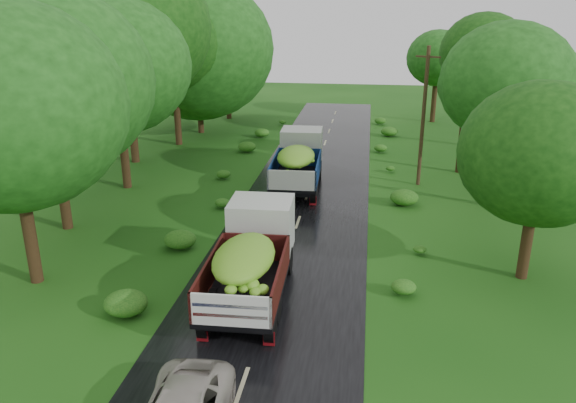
# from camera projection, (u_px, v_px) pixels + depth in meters

# --- Properties ---
(ground) EXTENTS (120.00, 120.00, 0.00)m
(ground) POSITION_uv_depth(u_px,v_px,m) (242.00, 386.00, 15.08)
(ground) COLOR #15470F
(ground) RESTS_ON ground
(road) EXTENTS (6.50, 80.00, 0.02)m
(road) POSITION_uv_depth(u_px,v_px,m) (273.00, 295.00, 19.74)
(road) COLOR black
(road) RESTS_ON ground
(road_lines) EXTENTS (0.12, 69.60, 0.00)m
(road_lines) POSITION_uv_depth(u_px,v_px,m) (277.00, 282.00, 20.67)
(road_lines) COLOR #BFB78C
(road_lines) RESTS_ON road
(truck_near) EXTENTS (2.55, 6.77, 2.82)m
(truck_near) POSITION_uv_depth(u_px,v_px,m) (252.00, 253.00, 19.26)
(truck_near) COLOR black
(truck_near) RESTS_ON ground
(truck_far) EXTENTS (2.60, 6.83, 2.84)m
(truck_far) POSITION_uv_depth(u_px,v_px,m) (299.00, 159.00, 30.88)
(truck_far) COLOR black
(truck_far) RESTS_ON ground
(utility_pole) EXTENTS (1.26, 0.61, 7.62)m
(utility_pole) POSITION_uv_depth(u_px,v_px,m) (423.00, 116.00, 30.47)
(utility_pole) COLOR #382616
(utility_pole) RESTS_ON ground
(trees_left) EXTENTS (7.20, 35.12, 10.39)m
(trees_left) POSITION_uv_depth(u_px,v_px,m) (150.00, 54.00, 33.85)
(trees_left) COLOR black
(trees_left) RESTS_ON ground
(trees_right) EXTENTS (5.40, 32.64, 8.07)m
(trees_right) POSITION_uv_depth(u_px,v_px,m) (481.00, 79.00, 32.17)
(trees_right) COLOR black
(trees_right) RESTS_ON ground
(shrubs) EXTENTS (11.90, 44.00, 0.70)m
(shrubs) POSITION_uv_depth(u_px,v_px,m) (303.00, 201.00, 28.03)
(shrubs) COLOR #145514
(shrubs) RESTS_ON ground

